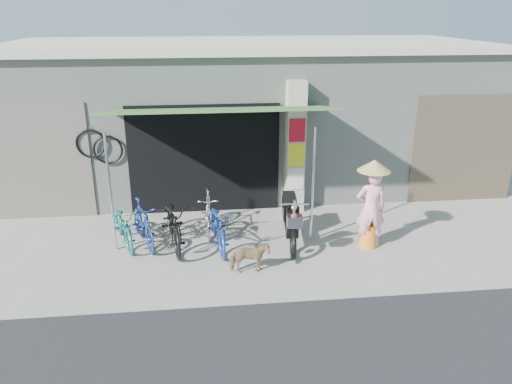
{
  "coord_description": "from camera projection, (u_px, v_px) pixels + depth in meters",
  "views": [
    {
      "loc": [
        -1.25,
        -8.34,
        4.47
      ],
      "look_at": [
        -0.2,
        1.0,
        1.0
      ],
      "focal_mm": 35.0,
      "sensor_mm": 36.0,
      "label": 1
    }
  ],
  "objects": [
    {
      "name": "street_dog",
      "position": [
        250.0,
        258.0,
        8.87
      ],
      "size": [
        0.72,
        0.35,
        0.6
      ],
      "primitive_type": "imported",
      "rotation": [
        0.0,
        0.0,
        1.61
      ],
      "color": "tan",
      "rests_on": "ground"
    },
    {
      "name": "neighbour_left",
      "position": [
        30.0,
        163.0,
        10.89
      ],
      "size": [
        2.6,
        0.06,
        2.6
      ],
      "primitive_type": "cube",
      "color": "#6B665B",
      "rests_on": "ground"
    },
    {
      "name": "neighbour_right",
      "position": [
        464.0,
        149.0,
        11.94
      ],
      "size": [
        2.6,
        0.06,
        2.6
      ],
      "primitive_type": "cube",
      "color": "brown",
      "rests_on": "ground"
    },
    {
      "name": "ground",
      "position": [
        272.0,
        259.0,
        9.45
      ],
      "size": [
        80.0,
        80.0,
        0.0
      ],
      "primitive_type": "plane",
      "color": "#9E988F",
      "rests_on": "ground"
    },
    {
      "name": "nun",
      "position": [
        371.0,
        205.0,
        9.67
      ],
      "size": [
        0.64,
        0.64,
        1.79
      ],
      "rotation": [
        0.0,
        0.0,
        3.09
      ],
      "color": "#FFABC0",
      "rests_on": "ground"
    },
    {
      "name": "bike_silver",
      "position": [
        209.0,
        213.0,
        10.46
      ],
      "size": [
        0.45,
        1.47,
        0.88
      ],
      "primitive_type": "imported",
      "rotation": [
        0.0,
        0.0,
        -0.02
      ],
      "color": "silver",
      "rests_on": "ground"
    },
    {
      "name": "bike_teal",
      "position": [
        123.0,
        225.0,
        9.95
      ],
      "size": [
        1.04,
        1.67,
        0.83
      ],
      "primitive_type": "imported",
      "rotation": [
        0.0,
        0.0,
        0.34
      ],
      "color": "#1B7A73",
      "rests_on": "ground"
    },
    {
      "name": "bicycle_shop",
      "position": [
        246.0,
        111.0,
        13.56
      ],
      "size": [
        12.3,
        5.3,
        3.66
      ],
      "color": "#A2A8A0",
      "rests_on": "ground"
    },
    {
      "name": "bike_blue",
      "position": [
        143.0,
        223.0,
        9.9
      ],
      "size": [
        0.91,
        1.57,
        0.91
      ],
      "primitive_type": "imported",
      "rotation": [
        0.0,
        0.0,
        0.34
      ],
      "color": "navy",
      "rests_on": "ground"
    },
    {
      "name": "moped",
      "position": [
        290.0,
        218.0,
        10.03
      ],
      "size": [
        0.55,
        1.94,
        1.1
      ],
      "rotation": [
        0.0,
        0.0,
        -0.1
      ],
      "color": "black",
      "rests_on": "ground"
    },
    {
      "name": "bike_black",
      "position": [
        174.0,
        222.0,
        9.85
      ],
      "size": [
        0.95,
        1.98,
        1.0
      ],
      "primitive_type": "imported",
      "rotation": [
        0.0,
        0.0,
        0.16
      ],
      "color": "black",
      "rests_on": "ground"
    },
    {
      "name": "awning",
      "position": [
        218.0,
        112.0,
        10.0
      ],
      "size": [
        4.6,
        1.88,
        2.72
      ],
      "color": "#38622C",
      "rests_on": "ground"
    },
    {
      "name": "shop_pillar",
      "position": [
        295.0,
        148.0,
        11.3
      ],
      "size": [
        0.42,
        0.44,
        3.0
      ],
      "color": "#BBB49F",
      "rests_on": "ground"
    },
    {
      "name": "bike_navy",
      "position": [
        218.0,
        225.0,
        9.83
      ],
      "size": [
        0.77,
        1.76,
        0.9
      ],
      "primitive_type": "imported",
      "rotation": [
        0.0,
        0.0,
        0.1
      ],
      "color": "#204195",
      "rests_on": "ground"
    }
  ]
}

